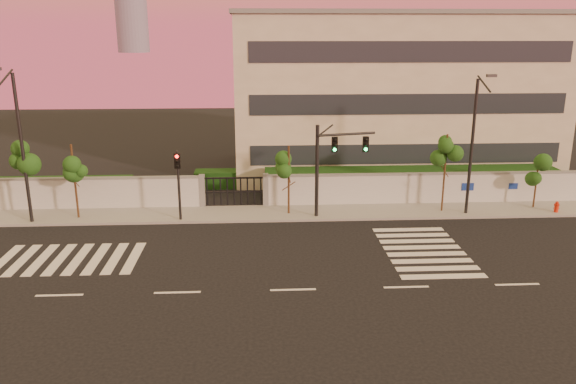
# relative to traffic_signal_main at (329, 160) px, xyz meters

# --- Properties ---
(ground) EXTENTS (120.00, 120.00, 0.00)m
(ground) POSITION_rel_traffic_signal_main_xyz_m (-2.71, -9.62, -3.57)
(ground) COLOR black
(ground) RESTS_ON ground
(sidewalk) EXTENTS (60.00, 3.00, 0.15)m
(sidewalk) POSITION_rel_traffic_signal_main_xyz_m (-2.71, 0.88, -3.49)
(sidewalk) COLOR gray
(sidewalk) RESTS_ON ground
(perimeter_wall) EXTENTS (60.00, 0.36, 2.20)m
(perimeter_wall) POSITION_rel_traffic_signal_main_xyz_m (-2.61, 2.38, -2.50)
(perimeter_wall) COLOR #B4B6BB
(perimeter_wall) RESTS_ON ground
(hedge_row) EXTENTS (41.00, 4.25, 1.80)m
(hedge_row) POSITION_rel_traffic_signal_main_xyz_m (-1.55, 5.12, -2.75)
(hedge_row) COLOR black
(hedge_row) RESTS_ON ground
(institutional_building) EXTENTS (24.40, 12.40, 12.25)m
(institutional_building) POSITION_rel_traffic_signal_main_xyz_m (6.29, 12.36, 2.59)
(institutional_building) COLOR #BAB19E
(institutional_building) RESTS_ON ground
(road_markings) EXTENTS (57.00, 7.62, 0.02)m
(road_markings) POSITION_rel_traffic_signal_main_xyz_m (-4.30, -5.87, -3.56)
(road_markings) COLOR silver
(road_markings) RESTS_ON ground
(street_tree_b) EXTENTS (1.64, 1.31, 5.03)m
(street_tree_b) POSITION_rel_traffic_signal_main_xyz_m (-17.63, 0.55, 0.13)
(street_tree_b) COLOR #382314
(street_tree_b) RESTS_ON ground
(street_tree_c) EXTENTS (1.53, 1.22, 4.57)m
(street_tree_c) POSITION_rel_traffic_signal_main_xyz_m (-14.90, 0.52, -0.20)
(street_tree_c) COLOR #382314
(street_tree_c) RESTS_ON ground
(street_tree_d) EXTENTS (1.57, 1.25, 4.34)m
(street_tree_d) POSITION_rel_traffic_signal_main_xyz_m (-2.32, 0.65, -0.37)
(street_tree_d) COLOR #382314
(street_tree_d) RESTS_ON ground
(street_tree_e) EXTENTS (1.38, 1.09, 4.93)m
(street_tree_e) POSITION_rel_traffic_signal_main_xyz_m (7.17, 0.65, 0.06)
(street_tree_e) COLOR #382314
(street_tree_e) RESTS_ON ground
(street_tree_f) EXTENTS (1.34, 1.07, 3.53)m
(street_tree_f) POSITION_rel_traffic_signal_main_xyz_m (13.18, 1.06, -0.97)
(street_tree_f) COLOR #382314
(street_tree_f) RESTS_ON ground
(traffic_signal_main) EXTENTS (3.54, 0.91, 5.64)m
(traffic_signal_main) POSITION_rel_traffic_signal_main_xyz_m (0.00, 0.00, 0.00)
(traffic_signal_main) COLOR black
(traffic_signal_main) RESTS_ON ground
(traffic_signal_secondary) EXTENTS (0.33, 0.33, 4.26)m
(traffic_signal_secondary) POSITION_rel_traffic_signal_main_xyz_m (-8.78, -0.23, -0.86)
(traffic_signal_secondary) COLOR black
(traffic_signal_secondary) RESTS_ON ground
(streetlight_west) EXTENTS (0.54, 2.18, 9.08)m
(streetlight_west) POSITION_rel_traffic_signal_main_xyz_m (-17.41, -0.33, 1.34)
(streetlight_west) COLOR black
(streetlight_west) RESTS_ON ground
(streetlight_east) EXTENTS (0.51, 2.07, 8.61)m
(streetlight_east) POSITION_rel_traffic_signal_main_xyz_m (8.48, -0.08, 1.09)
(streetlight_east) COLOR black
(streetlight_east) RESTS_ON ground
(fire_hydrant) EXTENTS (0.31, 0.31, 0.83)m
(fire_hydrant) POSITION_rel_traffic_signal_main_xyz_m (14.07, -0.04, -3.15)
(fire_hydrant) COLOR red
(fire_hydrant) RESTS_ON ground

